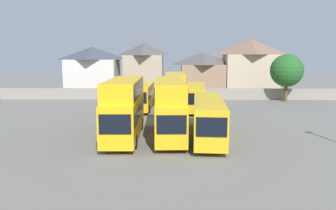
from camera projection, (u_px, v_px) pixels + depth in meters
ground at (170, 106)px, 46.82m from camera, size 140.00×140.00×0.00m
depot_boundary_wall at (170, 94)px, 53.86m from camera, size 56.00×0.50×1.80m
bus_1 at (124, 105)px, 28.41m from camera, size 2.87×10.70×5.08m
bus_2 at (170, 105)px, 28.92m from camera, size 2.86×11.20×5.00m
bus_3 at (208, 116)px, 28.36m from camera, size 3.15×11.70×3.38m
bus_4 at (142, 95)px, 44.09m from camera, size 2.63×10.84×3.30m
bus_5 at (175, 89)px, 43.63m from camera, size 2.72×11.22×4.75m
bus_6 at (195, 96)px, 43.42m from camera, size 3.35×11.23×3.27m
house_terrace_left at (93, 70)px, 62.13m from camera, size 9.64×7.50×8.71m
house_terrace_centre at (144, 67)px, 63.11m from camera, size 7.45×8.32×9.51m
house_terrace_right at (203, 72)px, 61.88m from camera, size 8.36×6.70×7.80m
house_terrace_far_right at (250, 66)px, 61.80m from camera, size 10.03×7.19×10.11m
tree_left_of_lot at (287, 71)px, 50.98m from camera, size 5.06×5.06×7.34m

